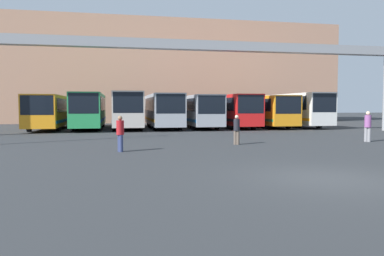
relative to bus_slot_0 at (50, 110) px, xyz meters
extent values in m
plane|color=#2D3033|center=(11.68, -25.50, -1.71)|extent=(200.00, 200.00, 0.00)
cube|color=tan|center=(11.68, 17.01, 4.78)|extent=(46.72, 12.00, 12.98)
cube|color=gray|center=(11.68, -7.20, 4.90)|extent=(33.42, 0.80, 0.70)
cube|color=orange|center=(0.00, 0.01, -0.05)|extent=(2.55, 11.11, 2.61)
cube|color=black|center=(0.00, -5.53, 0.42)|extent=(2.34, 0.06, 1.46)
cube|color=black|center=(0.00, 0.01, 0.42)|extent=(2.58, 9.45, 1.10)
cube|color=#1966B2|center=(0.00, 0.01, -0.89)|extent=(2.58, 10.56, 0.24)
cylinder|color=black|center=(-1.11, -3.10, -1.18)|extent=(0.28, 1.05, 1.05)
cylinder|color=black|center=(1.11, -3.10, -1.18)|extent=(0.28, 1.05, 1.05)
cylinder|color=black|center=(-1.11, 3.12, -1.18)|extent=(0.28, 1.05, 1.05)
cylinder|color=black|center=(1.11, 3.12, -1.18)|extent=(0.28, 1.05, 1.05)
cube|color=#268C4C|center=(3.34, 0.53, 0.05)|extent=(2.42, 12.14, 2.81)
cube|color=black|center=(3.34, -5.53, 0.56)|extent=(2.23, 0.06, 1.57)
cube|color=black|center=(3.34, 0.53, 0.56)|extent=(2.45, 10.32, 1.18)
cube|color=#1966B2|center=(3.34, 0.53, -0.85)|extent=(2.45, 11.54, 0.24)
cylinder|color=black|center=(2.29, -2.87, -1.24)|extent=(0.28, 0.94, 0.94)
cylinder|color=black|center=(4.39, -2.87, -1.24)|extent=(0.28, 0.94, 0.94)
cylinder|color=black|center=(2.29, 3.93, -1.24)|extent=(0.28, 0.94, 0.94)
cylinder|color=black|center=(4.39, 3.93, -1.24)|extent=(0.28, 0.94, 0.94)
cube|color=beige|center=(6.68, -0.49, 0.09)|extent=(2.52, 10.12, 2.90)
cube|color=black|center=(6.68, -5.53, 0.63)|extent=(2.32, 0.06, 1.63)
cube|color=black|center=(6.68, -0.49, 0.63)|extent=(2.55, 8.60, 1.22)
cube|color=#1966B2|center=(6.68, -0.49, -0.84)|extent=(2.55, 9.61, 0.24)
cylinder|color=black|center=(5.58, -3.32, -1.23)|extent=(0.28, 0.97, 0.97)
cylinder|color=black|center=(7.78, -3.32, -1.23)|extent=(0.28, 0.97, 0.97)
cylinder|color=black|center=(5.58, 2.35, -1.23)|extent=(0.28, 0.97, 0.97)
cylinder|color=black|center=(7.78, 2.35, -1.23)|extent=(0.28, 0.97, 0.97)
cube|color=#999EA5|center=(10.01, 0.07, 0.03)|extent=(2.53, 11.23, 2.77)
cube|color=black|center=(10.01, -5.53, 0.54)|extent=(2.33, 0.06, 1.55)
cube|color=black|center=(10.01, 0.07, 0.54)|extent=(2.56, 9.55, 1.16)
cube|color=orange|center=(10.01, 0.07, -0.86)|extent=(2.56, 10.67, 0.24)
cylinder|color=black|center=(8.91, -3.07, -1.16)|extent=(0.28, 1.10, 1.10)
cylinder|color=black|center=(11.12, -3.07, -1.16)|extent=(0.28, 1.10, 1.10)
cylinder|color=black|center=(8.91, 3.22, -1.16)|extent=(0.28, 1.10, 1.10)
cylinder|color=black|center=(11.12, 3.22, -1.16)|extent=(0.28, 1.10, 1.10)
cube|color=#999EA5|center=(13.35, 0.15, -0.02)|extent=(2.46, 11.40, 2.67)
cube|color=black|center=(13.35, -5.53, 0.46)|extent=(2.27, 0.06, 1.49)
cube|color=black|center=(13.35, 0.15, 0.46)|extent=(2.49, 9.69, 1.12)
cube|color=#1966B2|center=(13.35, 0.15, -0.88)|extent=(2.49, 10.83, 0.24)
cylinder|color=black|center=(12.28, -3.04, -1.24)|extent=(0.28, 0.94, 0.94)
cylinder|color=black|center=(14.42, -3.04, -1.24)|extent=(0.28, 0.94, 0.94)
cylinder|color=black|center=(12.28, 3.34, -1.24)|extent=(0.28, 0.94, 0.94)
cylinder|color=black|center=(14.42, 3.34, -1.24)|extent=(0.28, 0.94, 0.94)
cube|color=red|center=(16.69, -0.38, 0.01)|extent=(2.45, 10.34, 2.74)
cube|color=black|center=(16.69, -5.53, 0.51)|extent=(2.25, 0.06, 1.53)
cube|color=black|center=(16.69, -0.38, 0.51)|extent=(2.48, 8.79, 1.15)
cube|color=black|center=(16.69, -0.38, -0.87)|extent=(2.48, 9.82, 0.24)
cylinder|color=black|center=(15.63, -3.27, -1.20)|extent=(0.28, 1.01, 1.01)
cylinder|color=black|center=(17.75, -3.27, -1.20)|extent=(0.28, 1.01, 1.01)
cylinder|color=black|center=(15.63, 2.52, -1.20)|extent=(0.28, 1.01, 1.01)
cylinder|color=black|center=(17.75, 2.52, -1.20)|extent=(0.28, 1.01, 1.01)
cube|color=orange|center=(20.03, -0.42, -0.04)|extent=(2.51, 10.25, 2.64)
cube|color=black|center=(20.03, -5.53, 0.44)|extent=(2.31, 0.06, 1.48)
cube|color=black|center=(20.03, -0.42, 0.44)|extent=(2.54, 8.71, 1.11)
cube|color=#268C4C|center=(20.03, -0.42, -0.88)|extent=(2.54, 9.73, 0.24)
cylinder|color=black|center=(18.93, -3.29, -1.26)|extent=(0.28, 0.90, 0.90)
cylinder|color=black|center=(21.12, -3.29, -1.26)|extent=(0.28, 0.90, 0.90)
cylinder|color=black|center=(18.93, 2.45, -1.26)|extent=(0.28, 0.90, 0.90)
cylinder|color=black|center=(21.12, 2.45, -1.26)|extent=(0.28, 0.90, 0.90)
cube|color=silver|center=(23.37, 0.60, 0.10)|extent=(2.42, 12.29, 2.92)
cube|color=black|center=(23.37, -5.53, 0.64)|extent=(2.22, 0.06, 1.63)
cube|color=black|center=(23.37, 0.60, 0.64)|extent=(2.45, 10.44, 1.23)
cube|color=orange|center=(23.37, 0.60, -0.83)|extent=(2.45, 11.67, 0.24)
cylinder|color=black|center=(22.32, -2.84, -1.19)|extent=(0.28, 1.04, 1.04)
cylinder|color=black|center=(24.41, -2.84, -1.19)|extent=(0.28, 1.04, 1.04)
cylinder|color=black|center=(22.32, 4.04, -1.19)|extent=(0.28, 1.04, 1.04)
cylinder|color=black|center=(24.41, 4.04, -1.19)|extent=(0.28, 1.04, 1.04)
cylinder|color=navy|center=(5.96, -17.91, -1.32)|extent=(0.18, 0.18, 0.77)
cylinder|color=navy|center=(6.03, -18.05, -1.32)|extent=(0.18, 0.18, 0.77)
cylinder|color=#A5191E|center=(5.99, -17.98, -0.62)|extent=(0.34, 0.34, 0.64)
sphere|color=#8C6647|center=(5.99, -17.98, -0.20)|extent=(0.21, 0.21, 0.21)
cylinder|color=gray|center=(19.91, -15.84, -1.29)|extent=(0.19, 0.19, 0.83)
cylinder|color=gray|center=(20.03, -15.95, -1.29)|extent=(0.19, 0.19, 0.83)
cylinder|color=#8C4C8C|center=(19.97, -15.90, -0.53)|extent=(0.37, 0.37, 0.70)
sphere|color=beige|center=(19.97, -15.90, -0.07)|extent=(0.23, 0.23, 0.23)
cylinder|color=brown|center=(12.03, -15.91, -1.33)|extent=(0.17, 0.17, 0.75)
cylinder|color=brown|center=(12.15, -15.99, -1.33)|extent=(0.17, 0.17, 0.75)
cylinder|color=black|center=(12.09, -15.95, -0.65)|extent=(0.33, 0.33, 0.62)
sphere|color=beige|center=(12.09, -15.95, -0.23)|extent=(0.20, 0.20, 0.20)
camera|label=1|loc=(5.93, -34.96, 0.32)|focal=35.00mm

